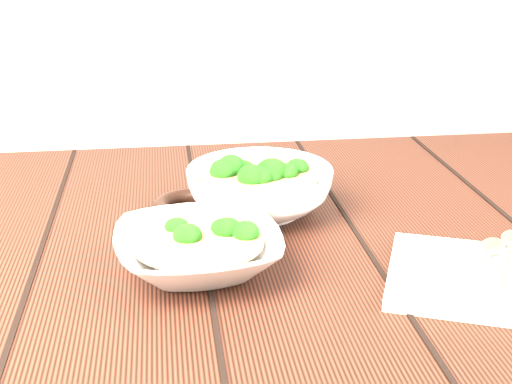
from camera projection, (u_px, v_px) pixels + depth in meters
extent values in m
cube|color=#37180F|center=(218.00, 250.00, 0.93)|extent=(1.20, 0.80, 0.04)
cube|color=#37180F|center=(473.00, 329.00, 1.44)|extent=(0.07, 0.07, 0.71)
imported|color=silver|center=(198.00, 251.00, 0.82)|extent=(0.21, 0.21, 0.05)
cylinder|color=olive|center=(198.00, 240.00, 0.82)|extent=(0.15, 0.15, 0.00)
ellipsoid|color=#25801C|center=(213.00, 233.00, 0.82)|extent=(0.03, 0.03, 0.02)
ellipsoid|color=#25801C|center=(197.00, 225.00, 0.85)|extent=(0.03, 0.03, 0.02)
ellipsoid|color=#25801C|center=(160.00, 233.00, 0.82)|extent=(0.03, 0.03, 0.02)
ellipsoid|color=#25801C|center=(186.00, 243.00, 0.80)|extent=(0.03, 0.03, 0.02)
ellipsoid|color=#25801C|center=(218.00, 246.00, 0.79)|extent=(0.03, 0.03, 0.02)
imported|color=silver|center=(260.00, 190.00, 0.98)|extent=(0.23, 0.23, 0.06)
cylinder|color=olive|center=(260.00, 176.00, 0.98)|extent=(0.16, 0.16, 0.00)
ellipsoid|color=#25801C|center=(273.00, 169.00, 0.98)|extent=(0.04, 0.03, 0.03)
ellipsoid|color=#25801C|center=(268.00, 164.00, 1.00)|extent=(0.04, 0.03, 0.03)
ellipsoid|color=#25801C|center=(246.00, 162.00, 1.01)|extent=(0.04, 0.03, 0.03)
ellipsoid|color=#25801C|center=(243.00, 169.00, 0.98)|extent=(0.04, 0.03, 0.03)
ellipsoid|color=#25801C|center=(235.00, 175.00, 0.96)|extent=(0.04, 0.03, 0.03)
ellipsoid|color=#25801C|center=(247.00, 184.00, 0.93)|extent=(0.04, 0.03, 0.03)
ellipsoid|color=#25801C|center=(269.00, 178.00, 0.95)|extent=(0.04, 0.03, 0.03)
ellipsoid|color=#25801C|center=(289.00, 175.00, 0.96)|extent=(0.04, 0.03, 0.03)
torus|color=black|center=(191.00, 209.00, 0.97)|extent=(0.14, 0.14, 0.03)
cube|color=beige|center=(489.00, 280.00, 0.79)|extent=(0.27, 0.25, 0.01)
cylinder|color=#9F9C8C|center=(479.00, 275.00, 0.78)|extent=(0.09, 0.12, 0.01)
ellipsoid|color=#9F9C8C|center=(493.00, 246.00, 0.86)|extent=(0.05, 0.06, 0.01)
cylinder|color=#9F9C8C|center=(507.00, 267.00, 0.80)|extent=(0.08, 0.12, 0.01)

